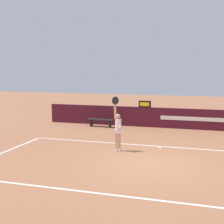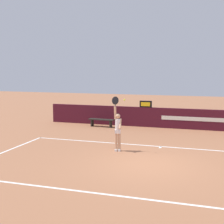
{
  "view_description": "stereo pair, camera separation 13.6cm",
  "coord_description": "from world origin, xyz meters",
  "px_view_note": "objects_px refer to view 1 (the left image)",
  "views": [
    {
      "loc": [
        2.02,
        -11.27,
        3.46
      ],
      "look_at": [
        -1.89,
        1.52,
        1.64
      ],
      "focal_mm": 51.75,
      "sensor_mm": 36.0,
      "label": 1
    },
    {
      "loc": [
        2.15,
        -11.23,
        3.46
      ],
      "look_at": [
        -1.89,
        1.52,
        1.64
      ],
      "focal_mm": 51.75,
      "sensor_mm": 36.0,
      "label": 2
    }
  ],
  "objects_px": {
    "speed_display": "(145,104)",
    "tennis_ball": "(124,100)",
    "courtside_bench_near": "(100,121)",
    "tennis_player": "(118,129)"
  },
  "relations": [
    {
      "from": "courtside_bench_near",
      "to": "speed_display",
      "type": "bearing_deg",
      "value": 18.1
    },
    {
      "from": "speed_display",
      "to": "courtside_bench_near",
      "type": "relative_size",
      "value": 0.44
    },
    {
      "from": "tennis_player",
      "to": "courtside_bench_near",
      "type": "bearing_deg",
      "value": 116.32
    },
    {
      "from": "speed_display",
      "to": "tennis_player",
      "type": "distance_m",
      "value": 5.91
    },
    {
      "from": "speed_display",
      "to": "tennis_ball",
      "type": "xyz_separation_m",
      "value": [
        0.33,
        -5.98,
        0.82
      ]
    },
    {
      "from": "tennis_player",
      "to": "tennis_ball",
      "type": "height_order",
      "value": "tennis_player"
    },
    {
      "from": "speed_display",
      "to": "tennis_player",
      "type": "relative_size",
      "value": 0.31
    },
    {
      "from": "speed_display",
      "to": "courtside_bench_near",
      "type": "bearing_deg",
      "value": -161.9
    },
    {
      "from": "tennis_ball",
      "to": "tennis_player",
      "type": "bearing_deg",
      "value": 164.67
    },
    {
      "from": "tennis_ball",
      "to": "speed_display",
      "type": "bearing_deg",
      "value": 93.18
    }
  ]
}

